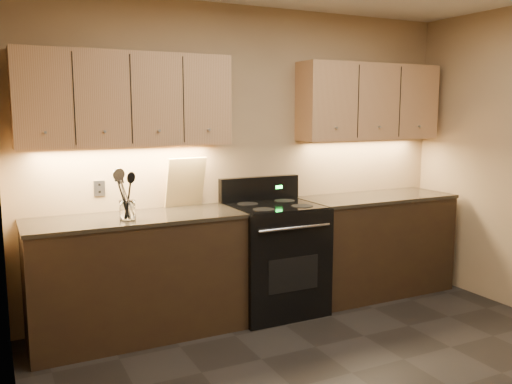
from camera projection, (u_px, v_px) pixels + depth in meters
wall_back at (249, 159)px, 4.76m from camera, size 4.00×0.04×2.60m
wall_left at (11, 218)px, 2.11m from camera, size 0.04×4.00×2.60m
counter_left at (137, 276)px, 4.14m from camera, size 1.62×0.62×0.93m
counter_right at (375, 244)px, 5.14m from camera, size 1.46×0.62×0.93m
stove at (274, 257)px, 4.64m from camera, size 0.76×0.68×1.14m
upper_cab_left at (126, 100)px, 4.07m from camera, size 1.60×0.30×0.70m
upper_cab_right at (369, 102)px, 5.08m from camera, size 1.44×0.30×0.70m
outlet_plate at (99, 188)px, 4.21m from camera, size 0.08×0.01×0.12m
utensil_crock at (127, 211)px, 3.94m from camera, size 0.13×0.13×0.14m
cutting_board at (186, 182)px, 4.46m from camera, size 0.35×0.16×0.41m
black_spoon at (125, 194)px, 3.93m from camera, size 0.10×0.16×0.35m
black_turner at (128, 195)px, 3.91m from camera, size 0.17×0.15×0.36m
steel_spatula at (129, 195)px, 3.93m from camera, size 0.16×0.13×0.35m
steel_skimmer at (133, 193)px, 3.92m from camera, size 0.21×0.15×0.39m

